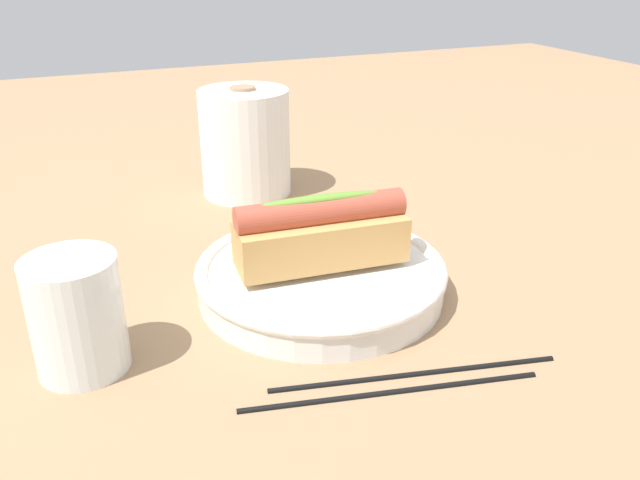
{
  "coord_description": "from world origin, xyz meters",
  "views": [
    {
      "loc": [
        -0.22,
        -0.48,
        0.29
      ],
      "look_at": [
        -0.02,
        0.0,
        0.05
      ],
      "focal_mm": 36.79,
      "sensor_mm": 36.0,
      "label": 1
    }
  ],
  "objects_px": {
    "water_glass": "(77,319)",
    "chopstick_far": "(392,390)",
    "serving_bowl": "(320,275)",
    "chopstick_near": "(419,371)",
    "paper_towel_roll": "(243,143)",
    "hotdog_front": "(320,232)"
  },
  "relations": [
    {
      "from": "water_glass",
      "to": "chopstick_far",
      "type": "distance_m",
      "value": 0.23
    },
    {
      "from": "serving_bowl",
      "to": "chopstick_far",
      "type": "relative_size",
      "value": 1.02
    },
    {
      "from": "chopstick_far",
      "to": "serving_bowl",
      "type": "bearing_deg",
      "value": 98.15
    },
    {
      "from": "chopstick_near",
      "to": "serving_bowl",
      "type": "bearing_deg",
      "value": 110.25
    },
    {
      "from": "serving_bowl",
      "to": "paper_towel_roll",
      "type": "distance_m",
      "value": 0.28
    },
    {
      "from": "hotdog_front",
      "to": "chopstick_far",
      "type": "bearing_deg",
      "value": -93.69
    },
    {
      "from": "serving_bowl",
      "to": "chopstick_far",
      "type": "bearing_deg",
      "value": -93.69
    },
    {
      "from": "water_glass",
      "to": "paper_towel_roll",
      "type": "distance_m",
      "value": 0.38
    },
    {
      "from": "paper_towel_roll",
      "to": "chopstick_near",
      "type": "distance_m",
      "value": 0.42
    },
    {
      "from": "serving_bowl",
      "to": "hotdog_front",
      "type": "distance_m",
      "value": 0.04
    },
    {
      "from": "hotdog_front",
      "to": "chopstick_near",
      "type": "bearing_deg",
      "value": -82.03
    },
    {
      "from": "serving_bowl",
      "to": "water_glass",
      "type": "distance_m",
      "value": 0.21
    },
    {
      "from": "paper_towel_roll",
      "to": "chopstick_near",
      "type": "relative_size",
      "value": 0.61
    },
    {
      "from": "serving_bowl",
      "to": "hotdog_front",
      "type": "height_order",
      "value": "hotdog_front"
    },
    {
      "from": "paper_towel_roll",
      "to": "chopstick_far",
      "type": "height_order",
      "value": "paper_towel_roll"
    },
    {
      "from": "hotdog_front",
      "to": "chopstick_near",
      "type": "xyz_separation_m",
      "value": [
        0.02,
        -0.14,
        -0.06
      ]
    },
    {
      "from": "serving_bowl",
      "to": "hotdog_front",
      "type": "xyz_separation_m",
      "value": [
        0.0,
        -0.0,
        0.04
      ]
    },
    {
      "from": "water_glass",
      "to": "hotdog_front",
      "type": "bearing_deg",
      "value": 9.89
    },
    {
      "from": "hotdog_front",
      "to": "water_glass",
      "type": "distance_m",
      "value": 0.21
    },
    {
      "from": "hotdog_front",
      "to": "serving_bowl",
      "type": "bearing_deg",
      "value": 90.0
    },
    {
      "from": "chopstick_near",
      "to": "water_glass",
      "type": "bearing_deg",
      "value": 167.21
    },
    {
      "from": "paper_towel_roll",
      "to": "chopstick_near",
      "type": "xyz_separation_m",
      "value": [
        0.01,
        -0.42,
        -0.06
      ]
    }
  ]
}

